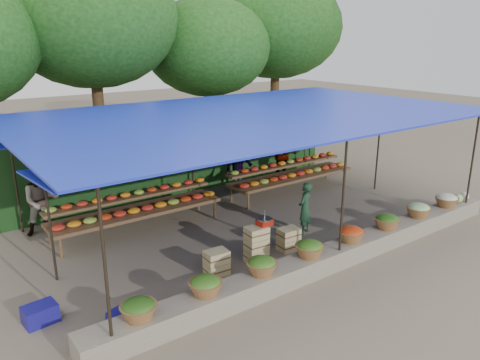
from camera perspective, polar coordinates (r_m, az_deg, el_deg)
ground at (r=11.87m, az=1.49°, el=-5.37°), size 60.00×60.00×0.00m
stone_curb at (r=9.95m, az=11.31°, el=-9.10°), size 10.60×0.55×0.40m
stall_canopy at (r=11.19m, az=1.36°, el=7.49°), size 10.80×6.60×2.82m
produce_baskets at (r=9.73m, az=11.03°, el=-7.35°), size 8.98×0.58×0.34m
netting_backdrop at (r=13.99m, az=-6.37°, el=3.41°), size 10.60×0.06×2.50m
tree_row at (r=16.43m, az=-10.57°, el=17.41°), size 16.51×5.50×7.12m
fruit_table_left at (r=11.57m, az=-12.51°, el=-3.19°), size 4.21×0.95×0.93m
fruit_table_right at (r=14.18m, az=6.22°, el=0.91°), size 4.21×0.95×0.93m
crate_counter at (r=9.88m, az=1.88°, el=-8.25°), size 2.37×0.37×0.77m
weighing_scale at (r=9.80m, az=3.00°, el=-5.05°), size 0.31×0.31×0.33m
vendor_seated at (r=11.20m, az=7.92°, el=-3.44°), size 0.55×0.47×1.28m
customer_left at (r=11.96m, az=-23.10°, el=-2.32°), size 0.88×0.71×1.68m
customer_mid at (r=14.27m, az=-0.09°, el=2.20°), size 1.22×0.84×1.73m
customer_right at (r=15.11m, az=5.11°, el=3.16°), size 1.12×0.60×1.83m
blue_crate_front at (r=8.12m, az=-13.56°, el=-16.02°), size 0.65×0.56×0.33m
blue_crate_back at (r=8.67m, az=-23.18°, el=-14.79°), size 0.56×0.43×0.31m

